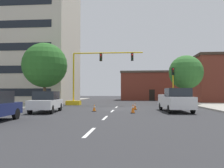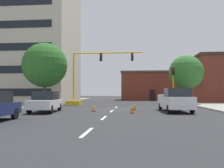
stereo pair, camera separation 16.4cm
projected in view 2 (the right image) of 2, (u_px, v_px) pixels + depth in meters
name	position (u px, v px, depth m)	size (l,w,h in m)	color
ground_plane	(115.00, 109.00, 23.59)	(160.00, 160.00, 0.00)	#2D2D30
sidewalk_left	(33.00, 104.00, 32.66)	(6.00, 56.00, 0.14)	#9E998E
sidewalk_right	(212.00, 104.00, 30.43)	(6.00, 56.00, 0.14)	#9E998E
lane_stripe_seg_0	(87.00, 132.00, 9.65)	(0.16, 2.40, 0.01)	silver
lane_stripe_seg_1	(104.00, 118.00, 15.13)	(0.16, 2.40, 0.01)	silver
lane_stripe_seg_2	(112.00, 111.00, 20.60)	(0.16, 2.40, 0.01)	silver
lane_stripe_seg_3	(116.00, 107.00, 26.07)	(0.16, 2.40, 0.01)	silver
building_tall_left	(27.00, 34.00, 40.00)	(16.36, 12.55, 23.31)	beige
building_brick_center	(151.00, 86.00, 50.35)	(12.65, 8.44, 5.99)	brown
traffic_signal_gantry	(83.00, 87.00, 30.40)	(9.89, 1.20, 6.83)	yellow
traffic_light_pole_right	(173.00, 78.00, 29.90)	(0.32, 0.47, 4.80)	yellow
tree_left_near	(45.00, 65.00, 28.92)	(5.50, 5.50, 7.75)	brown
tree_right_mid	(186.00, 72.00, 30.94)	(4.48, 4.48, 6.55)	brown
pickup_truck_white	(175.00, 100.00, 19.92)	(2.35, 5.52, 1.99)	white
sedan_white_mid_left	(46.00, 102.00, 19.41)	(2.28, 4.66, 1.74)	white
traffic_cone_roadside_a	(132.00, 108.00, 18.45)	(0.36, 0.36, 0.77)	black
traffic_cone_roadside_b	(94.00, 108.00, 20.18)	(0.36, 0.36, 0.62)	black
traffic_cone_roadside_c	(135.00, 106.00, 21.93)	(0.36, 0.36, 0.70)	black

